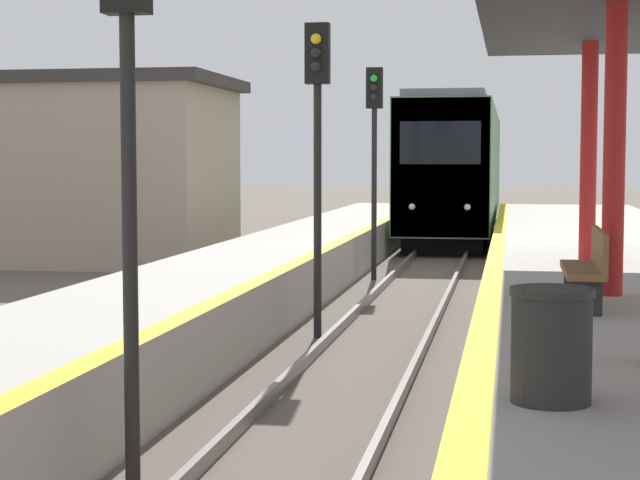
{
  "coord_description": "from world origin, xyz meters",
  "views": [
    {
      "loc": [
        1.91,
        -1.82,
        2.72
      ],
      "look_at": [
        -1.08,
        14.82,
        1.43
      ],
      "focal_mm": 60.0,
      "sensor_mm": 36.0,
      "label": 1
    }
  ],
  "objects_px": {
    "trash_bin": "(551,345)",
    "signal_mid": "(317,120)",
    "train": "(458,169)",
    "signal_near": "(127,84)",
    "signal_far": "(374,133)",
    "bench": "(588,266)"
  },
  "relations": [
    {
      "from": "trash_bin",
      "to": "signal_mid",
      "type": "bearing_deg",
      "value": 111.46
    },
    {
      "from": "train",
      "to": "signal_near",
      "type": "distance_m",
      "value": 31.27
    },
    {
      "from": "train",
      "to": "signal_far",
      "type": "height_order",
      "value": "signal_far"
    },
    {
      "from": "signal_mid",
      "to": "bench",
      "type": "distance_m",
      "value": 5.13
    },
    {
      "from": "signal_mid",
      "to": "bench",
      "type": "height_order",
      "value": "signal_mid"
    },
    {
      "from": "signal_near",
      "to": "signal_mid",
      "type": "distance_m",
      "value": 7.88
    },
    {
      "from": "train",
      "to": "signal_near",
      "type": "xyz_separation_m",
      "value": [
        -1.03,
        -31.24,
        0.94
      ]
    },
    {
      "from": "bench",
      "to": "trash_bin",
      "type": "bearing_deg",
      "value": -96.76
    },
    {
      "from": "trash_bin",
      "to": "bench",
      "type": "relative_size",
      "value": 0.47
    },
    {
      "from": "signal_far",
      "to": "bench",
      "type": "relative_size",
      "value": 2.68
    },
    {
      "from": "signal_near",
      "to": "signal_far",
      "type": "distance_m",
      "value": 15.75
    },
    {
      "from": "signal_near",
      "to": "signal_far",
      "type": "relative_size",
      "value": 1.0
    },
    {
      "from": "signal_far",
      "to": "trash_bin",
      "type": "height_order",
      "value": "signal_far"
    },
    {
      "from": "trash_bin",
      "to": "bench",
      "type": "distance_m",
      "value": 5.15
    },
    {
      "from": "signal_near",
      "to": "trash_bin",
      "type": "distance_m",
      "value": 3.76
    },
    {
      "from": "train",
      "to": "signal_mid",
      "type": "xyz_separation_m",
      "value": [
        -0.96,
        -23.37,
        0.94
      ]
    },
    {
      "from": "signal_near",
      "to": "signal_mid",
      "type": "height_order",
      "value": "same"
    },
    {
      "from": "signal_near",
      "to": "signal_mid",
      "type": "xyz_separation_m",
      "value": [
        0.06,
        7.88,
        0.0
      ]
    },
    {
      "from": "train",
      "to": "signal_far",
      "type": "xyz_separation_m",
      "value": [
        -1.11,
        -15.49,
        0.94
      ]
    },
    {
      "from": "signal_mid",
      "to": "trash_bin",
      "type": "relative_size",
      "value": 5.71
    },
    {
      "from": "bench",
      "to": "signal_near",
      "type": "bearing_deg",
      "value": -127.95
    },
    {
      "from": "train",
      "to": "signal_far",
      "type": "relative_size",
      "value": 4.35
    }
  ]
}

